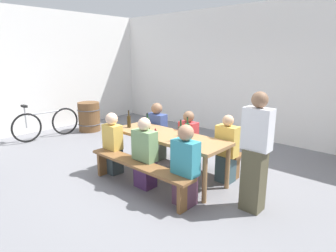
{
  "coord_description": "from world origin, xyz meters",
  "views": [
    {
      "loc": [
        3.07,
        -3.37,
        2.05
      ],
      "look_at": [
        0.0,
        0.0,
        0.9
      ],
      "focal_mm": 30.61,
      "sensor_mm": 36.0,
      "label": 1
    }
  ],
  "objects_px": {
    "wine_bottle_1": "(181,133)",
    "wine_glass_0": "(183,136)",
    "wine_bottle_0": "(187,129)",
    "wine_bottle_3": "(129,121)",
    "seated_guest_far_0": "(157,132)",
    "standing_host": "(255,155)",
    "seated_guest_near_0": "(113,144)",
    "bench_near": "(139,169)",
    "seated_guest_far_2": "(227,151)",
    "seated_guest_far_1": "(188,142)",
    "wine_glass_1": "(155,131)",
    "wine_barrel": "(89,117)",
    "wine_bottle_2": "(147,124)",
    "seated_guest_near_2": "(185,167)",
    "parked_bicycle_0": "(46,124)",
    "bench_far": "(192,148)",
    "tasting_table": "(168,140)",
    "seated_guest_near_1": "(145,155)"
  },
  "relations": [
    {
      "from": "bench_far",
      "to": "seated_guest_far_2",
      "type": "bearing_deg",
      "value": -10.45
    },
    {
      "from": "bench_near",
      "to": "wine_glass_1",
      "type": "distance_m",
      "value": 0.64
    },
    {
      "from": "wine_bottle_1",
      "to": "wine_glass_0",
      "type": "bearing_deg",
      "value": -33.48
    },
    {
      "from": "seated_guest_near_0",
      "to": "standing_host",
      "type": "relative_size",
      "value": 0.68
    },
    {
      "from": "wine_glass_0",
      "to": "seated_guest_far_1",
      "type": "distance_m",
      "value": 0.91
    },
    {
      "from": "seated_guest_far_2",
      "to": "standing_host",
      "type": "xyz_separation_m",
      "value": [
        0.73,
        -0.53,
        0.25
      ]
    },
    {
      "from": "seated_guest_near_2",
      "to": "seated_guest_far_0",
      "type": "relative_size",
      "value": 1.01
    },
    {
      "from": "bench_near",
      "to": "wine_glass_0",
      "type": "distance_m",
      "value": 0.85
    },
    {
      "from": "tasting_table",
      "to": "wine_barrel",
      "type": "relative_size",
      "value": 2.67
    },
    {
      "from": "bench_far",
      "to": "wine_bottle_0",
      "type": "relative_size",
      "value": 6.32
    },
    {
      "from": "seated_guest_near_0",
      "to": "bench_near",
      "type": "bearing_deg",
      "value": -100.3
    },
    {
      "from": "seated_guest_far_0",
      "to": "bench_near",
      "type": "bearing_deg",
      "value": 32.93
    },
    {
      "from": "bench_far",
      "to": "wine_bottle_1",
      "type": "distance_m",
      "value": 1.01
    },
    {
      "from": "bench_near",
      "to": "seated_guest_far_1",
      "type": "height_order",
      "value": "seated_guest_far_1"
    },
    {
      "from": "seated_guest_far_1",
      "to": "standing_host",
      "type": "relative_size",
      "value": 0.67
    },
    {
      "from": "wine_bottle_2",
      "to": "seated_guest_far_1",
      "type": "bearing_deg",
      "value": 54.1
    },
    {
      "from": "wine_bottle_0",
      "to": "wine_bottle_3",
      "type": "relative_size",
      "value": 0.99
    },
    {
      "from": "bench_near",
      "to": "standing_host",
      "type": "relative_size",
      "value": 1.24
    },
    {
      "from": "tasting_table",
      "to": "wine_barrel",
      "type": "bearing_deg",
      "value": 167.43
    },
    {
      "from": "bench_near",
      "to": "parked_bicycle_0",
      "type": "relative_size",
      "value": 1.2
    },
    {
      "from": "seated_guest_far_2",
      "to": "standing_host",
      "type": "height_order",
      "value": "standing_host"
    },
    {
      "from": "wine_bottle_2",
      "to": "wine_glass_1",
      "type": "distance_m",
      "value": 0.46
    },
    {
      "from": "wine_bottle_3",
      "to": "seated_guest_near_0",
      "type": "height_order",
      "value": "seated_guest_near_0"
    },
    {
      "from": "wine_bottle_0",
      "to": "seated_guest_far_2",
      "type": "distance_m",
      "value": 0.73
    },
    {
      "from": "bench_far",
      "to": "wine_glass_0",
      "type": "height_order",
      "value": "wine_glass_0"
    },
    {
      "from": "wine_glass_1",
      "to": "seated_guest_far_1",
      "type": "distance_m",
      "value": 0.88
    },
    {
      "from": "seated_guest_near_2",
      "to": "wine_glass_1",
      "type": "bearing_deg",
      "value": 74.38
    },
    {
      "from": "wine_glass_0",
      "to": "seated_guest_near_1",
      "type": "relative_size",
      "value": 0.14
    },
    {
      "from": "bench_far",
      "to": "seated_guest_far_2",
      "type": "distance_m",
      "value": 0.85
    },
    {
      "from": "seated_guest_far_0",
      "to": "standing_host",
      "type": "distance_m",
      "value": 2.38
    },
    {
      "from": "wine_bottle_2",
      "to": "seated_guest_far_2",
      "type": "height_order",
      "value": "seated_guest_far_2"
    },
    {
      "from": "tasting_table",
      "to": "seated_guest_near_1",
      "type": "distance_m",
      "value": 0.53
    },
    {
      "from": "wine_bottle_3",
      "to": "wine_glass_1",
      "type": "height_order",
      "value": "wine_bottle_3"
    },
    {
      "from": "wine_bottle_2",
      "to": "seated_guest_near_2",
      "type": "bearing_deg",
      "value": -20.09
    },
    {
      "from": "wine_bottle_1",
      "to": "wine_barrel",
      "type": "height_order",
      "value": "wine_bottle_1"
    },
    {
      "from": "tasting_table",
      "to": "wine_bottle_3",
      "type": "distance_m",
      "value": 0.88
    },
    {
      "from": "seated_guest_near_0",
      "to": "seated_guest_far_1",
      "type": "xyz_separation_m",
      "value": [
        0.85,
        1.03,
        -0.01
      ]
    },
    {
      "from": "wine_glass_0",
      "to": "seated_guest_near_0",
      "type": "distance_m",
      "value": 1.39
    },
    {
      "from": "standing_host",
      "to": "parked_bicycle_0",
      "type": "distance_m",
      "value": 5.37
    },
    {
      "from": "wine_barrel",
      "to": "seated_guest_near_2",
      "type": "bearing_deg",
      "value": -16.67
    },
    {
      "from": "wine_barrel",
      "to": "wine_bottle_1",
      "type": "bearing_deg",
      "value": -13.03
    },
    {
      "from": "seated_guest_far_1",
      "to": "wine_glass_1",
      "type": "bearing_deg",
      "value": -1.79
    },
    {
      "from": "seated_guest_far_1",
      "to": "standing_host",
      "type": "xyz_separation_m",
      "value": [
        1.53,
        -0.53,
        0.26
      ]
    },
    {
      "from": "parked_bicycle_0",
      "to": "bench_near",
      "type": "bearing_deg",
      "value": -93.26
    },
    {
      "from": "wine_bottle_1",
      "to": "seated_guest_near_0",
      "type": "relative_size",
      "value": 0.31
    },
    {
      "from": "wine_bottle_1",
      "to": "wine_glass_0",
      "type": "xyz_separation_m",
      "value": [
        0.11,
        -0.07,
        -0.0
      ]
    },
    {
      "from": "seated_guest_near_0",
      "to": "seated_guest_near_2",
      "type": "height_order",
      "value": "seated_guest_near_2"
    },
    {
      "from": "wine_glass_1",
      "to": "wine_bottle_0",
      "type": "bearing_deg",
      "value": 60.11
    },
    {
      "from": "wine_bottle_0",
      "to": "parked_bicycle_0",
      "type": "relative_size",
      "value": 0.19
    },
    {
      "from": "wine_glass_0",
      "to": "parked_bicycle_0",
      "type": "xyz_separation_m",
      "value": [
        -4.28,
        -0.12,
        -0.5
      ]
    }
  ]
}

